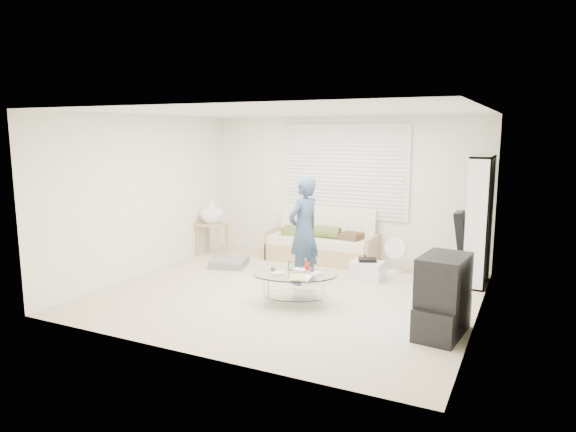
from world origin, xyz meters
The scene contains 13 objects.
ground centered at (0.00, 0.00, 0.00)m, with size 5.00×5.00×0.00m, color #C1B496.
room_shell centered at (0.00, 0.48, 1.63)m, with size 5.02×4.52×2.51m.
window_blinds centered at (0.00, 2.20, 1.55)m, with size 2.32×0.08×1.62m.
futon_sofa centered at (-0.25, 1.87, 0.30)m, with size 1.90×0.77×0.93m.
grey_floor_pillow centered at (-1.51, 0.84, 0.06)m, with size 0.56×0.56×0.13m, color slate.
side_table centered at (-2.22, 1.41, 0.76)m, with size 0.52×0.41×1.02m.
bookshelf centered at (2.32, 1.61, 0.95)m, with size 0.30×0.80×1.90m.
guitar_case centered at (2.12, 1.58, 0.47)m, with size 0.38×0.39×1.05m.
floor_fan centered at (1.10, 1.69, 0.34)m, with size 0.36×0.24×0.59m.
storage_bin centered at (0.81, 1.10, 0.15)m, with size 0.48×0.35×0.33m.
tv_unit centered at (2.20, -0.60, 0.44)m, with size 0.54×0.88×0.90m.
coffee_table centered at (0.30, -0.39, 0.33)m, with size 1.29×1.06×0.53m.
standing_person centered at (0.01, 0.51, 0.80)m, with size 0.58×0.38×1.60m, color navy.
Camera 1 is at (3.04, -6.24, 2.25)m, focal length 32.00 mm.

